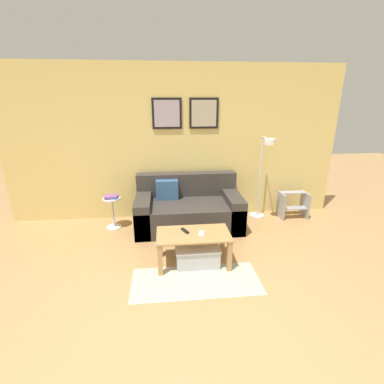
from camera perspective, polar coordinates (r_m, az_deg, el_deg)
ground_plane at (r=2.68m, az=0.39°, el=-30.40°), size 16.00×16.00×0.00m
wall_back at (r=4.74m, az=-3.45°, el=9.83°), size 5.60×0.09×2.55m
area_rug at (r=3.39m, az=0.81°, el=-17.79°), size 1.49×0.63×0.01m
couch at (r=4.56m, az=-0.83°, el=-3.59°), size 1.68×0.92×0.82m
coffee_table at (r=3.53m, az=0.28°, el=-9.72°), size 0.91×0.49×0.42m
storage_bin at (r=3.67m, az=1.00°, el=-12.34°), size 0.56×0.46×0.25m
floor_lamp at (r=4.73m, az=14.54°, el=4.39°), size 0.26×0.53×1.42m
side_table at (r=4.65m, az=-15.98°, el=-3.62°), size 0.28×0.28×0.51m
book_stack at (r=4.57m, az=-16.23°, el=-0.94°), size 0.23×0.18×0.05m
remote_control at (r=3.53m, az=-1.45°, el=-7.95°), size 0.10×0.15×0.02m
cell_phone at (r=3.48m, az=1.96°, el=-8.46°), size 0.10×0.15×0.01m
step_stool at (r=5.21m, az=20.02°, el=-2.31°), size 0.47×0.32×0.45m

